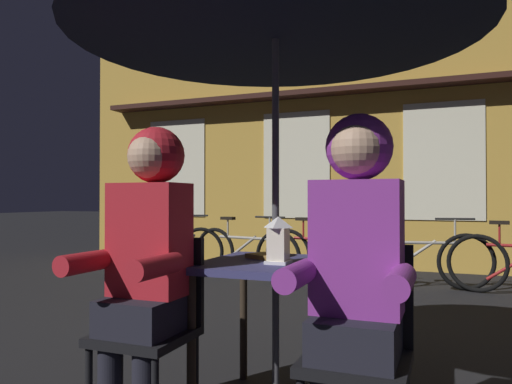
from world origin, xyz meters
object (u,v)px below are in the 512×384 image
Objects in this scene: lantern at (278,239)px; bicycle_fourth at (420,260)px; bicycle_nearest at (167,249)px; chair_right at (359,342)px; patio_umbrella at (276,2)px; person_left_hooded at (147,245)px; bicycle_second at (245,253)px; book at (267,256)px; person_right_hooded at (356,253)px; bicycle_third at (324,255)px; cafe_table at (276,282)px; chair_left at (153,319)px.

bicycle_fourth is at bearing 82.87° from lantern.
lantern reaches higher than bicycle_nearest.
patio_umbrella is at bearing 142.45° from chair_right.
person_left_hooded is 4.16m from bicycle_second.
lantern is at bearing 146.36° from chair_right.
patio_umbrella reaches higher than book.
book is at bearing -65.11° from bicycle_second.
person_right_hooded is 0.84× the size of bicycle_third.
patio_umbrella is (0.00, 0.00, 1.42)m from cafe_table.
patio_umbrella is 1.65× the size of person_left_hooded.
person_left_hooded is 4.69m from bicycle_nearest.
chair_right is 5.18m from bicycle_nearest.
person_left_hooded reaches higher than chair_left.
bicycle_third is at bearing 9.40° from bicycle_second.
cafe_table is at bearing 142.45° from chair_right.
chair_left is 0.62× the size of person_right_hooded.
lantern is 4.02m from bicycle_second.
person_left_hooded reaches higher than bicycle_fourth.
patio_umbrella is 1.68m from chair_right.
book is (-0.12, 0.17, -0.11)m from lantern.
lantern is at bearing -62.23° from cafe_table.
cafe_table is at bearing 138.43° from person_right_hooded.
bicycle_fourth is at bearing 2.91° from bicycle_second.
person_right_hooded is at bearing -90.35° from bicycle_fourth.
cafe_table is 0.17m from book.
person_right_hooded reaches higher than lantern.
lantern is 3.78m from bicycle_fourth.
chair_left is 0.53× the size of bicycle_second.
chair_left is at bearing -58.48° from bicycle_nearest.
chair_left reaches higher than cafe_table.
person_left_hooded is (-0.00, -0.06, 0.36)m from chair_left.
lantern reaches higher than chair_right.
cafe_table is 0.85× the size of chair_right.
patio_umbrella is 1.40× the size of bicycle_fourth.
patio_umbrella is 4.26m from bicycle_second.
person_right_hooded is 4.09m from bicycle_fourth.
lantern is 0.17× the size of person_right_hooded.
person_right_hooded is 0.85× the size of bicycle_second.
bicycle_fourth is 8.23× the size of book.
person_right_hooded is at bearing -41.57° from cafe_table.
bicycle_second is (-1.67, 3.53, -1.71)m from patio_umbrella.
patio_umbrella reaches higher than bicycle_nearest.
patio_umbrella is at bearing 138.43° from person_right_hooded.
bicycle_nearest is 4.48m from book.
bicycle_third is at bearing 105.42° from person_right_hooded.
chair_right is at bearing 90.00° from person_right_hooded.
chair_right is at bearing -37.55° from patio_umbrella.
bicycle_third is at bearing 100.08° from cafe_table.
person_right_hooded is at bearing -38.47° from lantern.
chair_left is 4.08m from bicycle_second.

